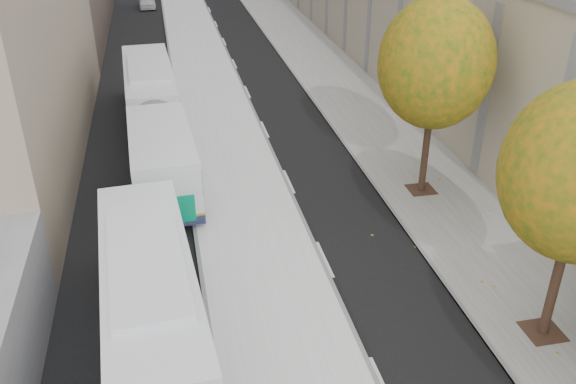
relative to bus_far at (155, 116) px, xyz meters
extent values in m
cube|color=silver|center=(3.23, 5.93, -1.46)|extent=(4.25, 150.00, 0.15)
cube|color=gray|center=(11.23, 5.93, -1.50)|extent=(4.75, 150.00, 0.08)
cylinder|color=#2F2117|center=(10.71, -16.07, 0.16)|extent=(0.28, 0.28, 3.24)
cylinder|color=#2F2117|center=(10.71, -7.07, 0.23)|extent=(0.28, 0.28, 3.38)
sphere|color=#154E11|center=(10.71, -7.07, 3.94)|extent=(4.40, 4.40, 4.40)
cube|color=silver|center=(0.00, 0.01, -0.13)|extent=(3.18, 16.95, 2.81)
cube|color=black|center=(0.00, 0.01, 0.38)|extent=(3.21, 16.28, 0.97)
cube|color=#008057|center=(0.00, -8.39, -0.46)|extent=(1.78, 0.14, 1.09)
imported|color=silver|center=(-0.22, 32.99, -0.89)|extent=(1.61, 3.80, 1.28)
camera|label=1|loc=(0.59, -27.93, 10.59)|focal=38.00mm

